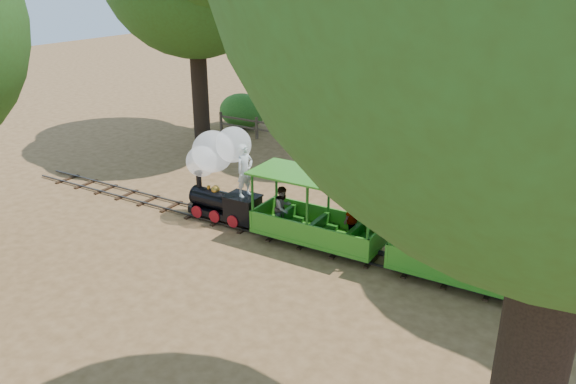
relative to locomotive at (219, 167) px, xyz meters
The scene contains 9 objects.
ground 3.48m from the locomotive, ahead, with size 90.00×90.00×0.00m, color #9D7044.
track 3.45m from the locomotive, ahead, with size 22.00×1.00×0.10m.
locomotive is the anchor object (origin of this frame).
carriage_front 3.44m from the locomotive, ahead, with size 3.77×1.54×1.96m.
carriage_rear 7.48m from the locomotive, ahead, with size 3.77×1.54×1.96m.
fence 8.56m from the locomotive, 69.08° to the left, with size 18.10×0.10×1.00m.
shrub_west 10.85m from the locomotive, 121.44° to the left, with size 2.39×1.84×1.65m, color #2D6B1E.
shrub_mid_w 9.74m from the locomotive, 71.62° to the left, with size 3.13×2.40×2.16m, color #2D6B1E.
shrub_mid_e 12.34m from the locomotive, 48.61° to the left, with size 1.98×1.53×1.37m, color #2D6B1E.
Camera 1 is at (6.75, -12.42, 7.16)m, focal length 35.00 mm.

